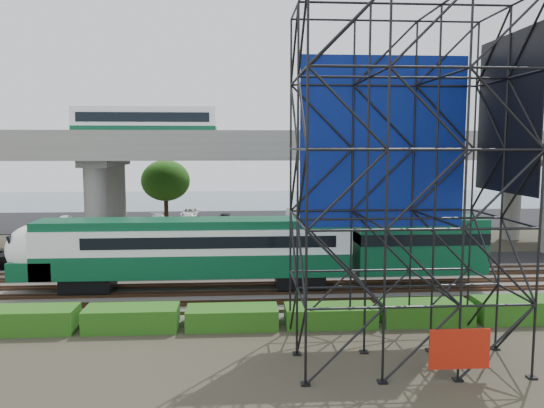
{
  "coord_description": "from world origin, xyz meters",
  "views": [
    {
      "loc": [
        1.34,
        -30.33,
        9.16
      ],
      "look_at": [
        3.68,
        6.0,
        5.12
      ],
      "focal_mm": 35.0,
      "sensor_mm": 36.0,
      "label": 1
    }
  ],
  "objects": [
    {
      "name": "hedge_strip",
      "position": [
        1.01,
        -4.3,
        0.56
      ],
      "size": [
        34.6,
        1.8,
        1.2
      ],
      "color": "#205112",
      "rests_on": "ground"
    },
    {
      "name": "trees",
      "position": [
        -4.67,
        16.17,
        5.57
      ],
      "size": [
        40.94,
        16.94,
        7.69
      ],
      "color": "#382314",
      "rests_on": "ground"
    },
    {
      "name": "scaffold_tower",
      "position": [
        8.39,
        -7.98,
        7.47
      ],
      "size": [
        9.36,
        6.36,
        15.0
      ],
      "color": "black",
      "rests_on": "ground"
    },
    {
      "name": "ground",
      "position": [
        0.0,
        0.0,
        0.0
      ],
      "size": [
        140.0,
        140.0,
        0.0
      ],
      "primitive_type": "plane",
      "color": "#474233",
      "rests_on": "ground"
    },
    {
      "name": "harbor_water",
      "position": [
        0.0,
        56.0,
        0.01
      ],
      "size": [
        140.0,
        40.0,
        0.03
      ],
      "primitive_type": "cube",
      "color": "#465973",
      "rests_on": "ground"
    },
    {
      "name": "rail_tracks",
      "position": [
        0.0,
        2.0,
        0.28
      ],
      "size": [
        90.0,
        9.52,
        0.16
      ],
      "color": "#472D1E",
      "rests_on": "ballast_bed"
    },
    {
      "name": "parking_lot",
      "position": [
        0.0,
        34.0,
        0.04
      ],
      "size": [
        90.0,
        18.0,
        0.08
      ],
      "primitive_type": "cube",
      "color": "black",
      "rests_on": "ground"
    },
    {
      "name": "overpass",
      "position": [
        -0.48,
        16.0,
        8.21
      ],
      "size": [
        80.0,
        12.0,
        12.4
      ],
      "color": "#9E9B93",
      "rests_on": "ground"
    },
    {
      "name": "ballast_bed",
      "position": [
        0.0,
        2.0,
        0.1
      ],
      "size": [
        90.0,
        12.0,
        0.2
      ],
      "primitive_type": "cube",
      "color": "slate",
      "rests_on": "ground"
    },
    {
      "name": "commuter_train",
      "position": [
        0.78,
        2.0,
        2.88
      ],
      "size": [
        29.3,
        3.06,
        4.3
      ],
      "color": "black",
      "rests_on": "rail_tracks"
    },
    {
      "name": "service_road",
      "position": [
        0.0,
        10.5,
        0.04
      ],
      "size": [
        90.0,
        5.0,
        0.08
      ],
      "primitive_type": "cube",
      "color": "black",
      "rests_on": "ground"
    },
    {
      "name": "parked_cars",
      "position": [
        0.45,
        33.57,
        0.68
      ],
      "size": [
        36.3,
        9.41,
        1.26
      ],
      "color": "white",
      "rests_on": "parking_lot"
    }
  ]
}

